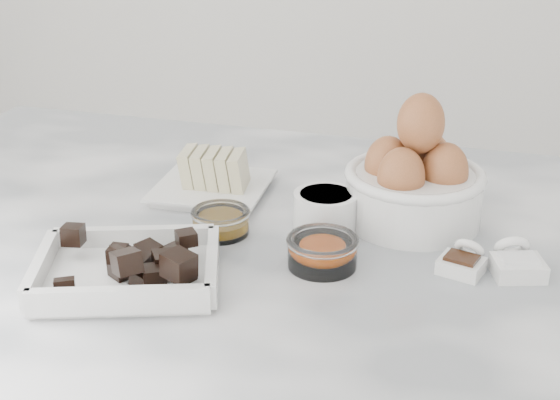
# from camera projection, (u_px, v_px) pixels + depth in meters

# --- Properties ---
(marble_slab) EXTENTS (1.20, 0.80, 0.04)m
(marble_slab) POSITION_uv_depth(u_px,v_px,m) (258.00, 252.00, 0.97)
(marble_slab) COLOR silver
(marble_slab) RESTS_ON cabinet
(chocolate_dish) EXTENTS (0.24, 0.21, 0.05)m
(chocolate_dish) POSITION_uv_depth(u_px,v_px,m) (127.00, 265.00, 0.85)
(chocolate_dish) COLOR white
(chocolate_dish) RESTS_ON marble_slab
(butter_plate) EXTENTS (0.16, 0.16, 0.06)m
(butter_plate) POSITION_uv_depth(u_px,v_px,m) (210.00, 178.00, 1.07)
(butter_plate) COLOR white
(butter_plate) RESTS_ON marble_slab
(sugar_ramekin) EXTENTS (0.08, 0.08, 0.05)m
(sugar_ramekin) POSITION_uv_depth(u_px,v_px,m) (326.00, 210.00, 0.97)
(sugar_ramekin) COLOR white
(sugar_ramekin) RESTS_ON marble_slab
(egg_bowl) EXTENTS (0.18, 0.18, 0.17)m
(egg_bowl) POSITION_uv_depth(u_px,v_px,m) (415.00, 182.00, 0.98)
(egg_bowl) COLOR white
(egg_bowl) RESTS_ON marble_slab
(honey_bowl) EXTENTS (0.07, 0.07, 0.03)m
(honey_bowl) POSITION_uv_depth(u_px,v_px,m) (221.00, 221.00, 0.96)
(honey_bowl) COLOR white
(honey_bowl) RESTS_ON marble_slab
(zest_bowl) EXTENTS (0.08, 0.08, 0.04)m
(zest_bowl) POSITION_uv_depth(u_px,v_px,m) (322.00, 250.00, 0.88)
(zest_bowl) COLOR white
(zest_bowl) RESTS_ON marble_slab
(vanilla_spoon) EXTENTS (0.06, 0.07, 0.04)m
(vanilla_spoon) POSITION_uv_depth(u_px,v_px,m) (463.00, 261.00, 0.88)
(vanilla_spoon) COLOR white
(vanilla_spoon) RESTS_ON marble_slab
(salt_spoon) EXTENTS (0.07, 0.08, 0.04)m
(salt_spoon) POSITION_uv_depth(u_px,v_px,m) (517.00, 262.00, 0.87)
(salt_spoon) COLOR white
(salt_spoon) RESTS_ON marble_slab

